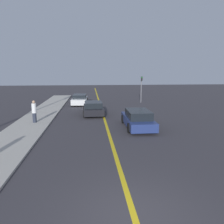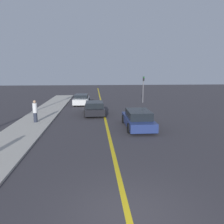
% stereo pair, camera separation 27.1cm
% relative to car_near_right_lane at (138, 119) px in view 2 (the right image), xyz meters
% --- Properties ---
extents(ground_plane, '(120.00, 120.00, 0.00)m').
position_rel_car_near_right_lane_xyz_m(ground_plane, '(-2.26, -9.91, -0.64)').
color(ground_plane, '#38353A').
extents(road_center_line, '(0.20, 60.00, 0.01)m').
position_rel_car_near_right_lane_xyz_m(road_center_line, '(-2.26, 8.09, -0.64)').
color(road_center_line, gold).
rests_on(road_center_line, ground_plane).
extents(sidewalk_left, '(2.87, 31.59, 0.11)m').
position_rel_car_near_right_lane_xyz_m(sidewalk_left, '(-8.10, 5.88, -0.59)').
color(sidewalk_left, '#ADA89E').
rests_on(sidewalk_left, ground_plane).
extents(car_near_right_lane, '(1.96, 4.65, 1.33)m').
position_rel_car_near_right_lane_xyz_m(car_near_right_lane, '(0.00, 0.00, 0.00)').
color(car_near_right_lane, navy).
rests_on(car_near_right_lane, ground_plane).
extents(car_ahead_center, '(2.03, 4.18, 1.25)m').
position_rel_car_near_right_lane_xyz_m(car_ahead_center, '(-3.19, 5.30, -0.03)').
color(car_ahead_center, black).
rests_on(car_ahead_center, ground_plane).
extents(car_far_distant, '(2.02, 4.45, 1.27)m').
position_rel_car_near_right_lane_xyz_m(car_far_distant, '(-4.77, 11.94, -0.02)').
color(car_far_distant, silver).
rests_on(car_far_distant, ground_plane).
extents(pedestrian_mid_group, '(0.35, 0.35, 1.76)m').
position_rel_car_near_right_lane_xyz_m(pedestrian_mid_group, '(-7.88, 1.99, 0.35)').
color(pedestrian_mid_group, '#282D3D').
rests_on(pedestrian_mid_group, sidewalk_left).
extents(traffic_light, '(0.18, 0.40, 3.43)m').
position_rel_car_near_right_lane_xyz_m(traffic_light, '(3.25, 12.79, 1.50)').
color(traffic_light, slate).
rests_on(traffic_light, ground_plane).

